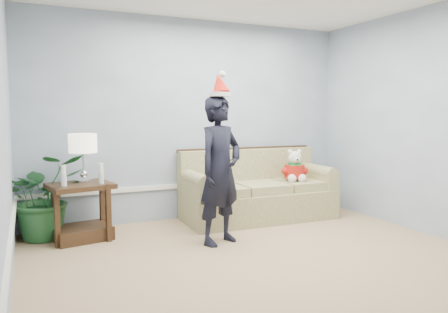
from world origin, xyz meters
The scene contains 10 objects.
room_shell centered at (0.00, 0.00, 1.35)m, with size 4.54×5.04×2.74m.
wainscot_trim centered at (-1.18, 1.18, 0.45)m, with size 4.49×4.99×0.06m.
sofa centered at (0.76, 2.07, 0.34)m, with size 2.06×0.92×0.96m.
side_table centered at (-1.56, 1.99, 0.25)m, with size 0.76×0.68×0.65m.
table_lamp centered at (-1.51, 2.05, 1.08)m, with size 0.31×0.31×0.56m.
candle_pair centered at (-1.54, 1.87, 0.75)m, with size 0.46×0.06×0.23m.
houseplant centered at (-1.93, 2.21, 0.49)m, with size 0.88×0.77×0.98m, color #1F542A.
man centered at (-0.17, 1.21, 0.81)m, with size 0.59×0.39×1.63m, color black.
santa_hat centered at (-0.17, 1.23, 1.74)m, with size 0.28×0.30×0.28m.
teddy_bear centered at (1.28, 1.93, 0.66)m, with size 0.34×0.35×0.45m.
Camera 1 is at (-2.09, -3.13, 1.44)m, focal length 35.00 mm.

